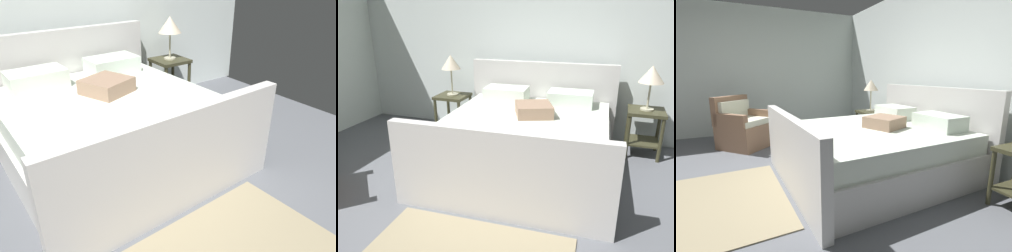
# 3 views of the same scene
# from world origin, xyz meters

# --- Properties ---
(ground_plane) EXTENTS (5.81, 5.65, 0.02)m
(ground_plane) POSITION_xyz_m (0.00, 0.00, -0.01)
(ground_plane) COLOR slate
(wall_back) EXTENTS (5.93, 0.12, 2.65)m
(wall_back) POSITION_xyz_m (0.00, 2.89, 1.33)
(wall_back) COLOR silver
(wall_back) RESTS_ON ground
(wall_side_left) EXTENTS (0.12, 5.77, 2.65)m
(wall_side_left) POSITION_xyz_m (-2.97, 0.00, 1.33)
(wall_side_left) COLOR silver
(wall_side_left) RESTS_ON ground
(bed) EXTENTS (2.10, 2.24, 1.11)m
(bed) POSITION_xyz_m (0.13, 1.64, 0.35)
(bed) COLOR silver
(bed) RESTS_ON ground
(nightstand_left) EXTENTS (0.44, 0.44, 0.60)m
(nightstand_left) POSITION_xyz_m (-1.19, 2.37, 0.40)
(nightstand_left) COLOR #393822
(nightstand_left) RESTS_ON ground
(table_lamp_left) EXTENTS (0.27, 0.27, 0.58)m
(table_lamp_left) POSITION_xyz_m (-1.19, 2.37, 1.06)
(table_lamp_left) COLOR #B7B293
(table_lamp_left) RESTS_ON nightstand_left
(armchair) EXTENTS (1.03, 1.02, 0.90)m
(armchair) POSITION_xyz_m (-1.85, 0.16, 0.35)
(armchair) COLOR #8D684E
(armchair) RESTS_ON ground
(area_rug) EXTENTS (1.64, 1.31, 0.01)m
(area_rug) POSITION_xyz_m (0.13, -0.15, 0.01)
(area_rug) COLOR gray
(area_rug) RESTS_ON ground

